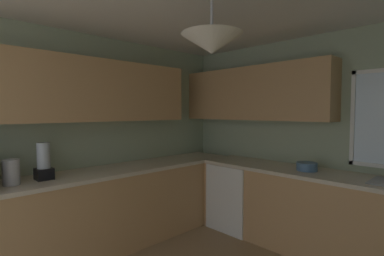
{
  "coord_description": "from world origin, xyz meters",
  "views": [
    {
      "loc": [
        1.4,
        -1.55,
        1.57
      ],
      "look_at": [
        -0.74,
        0.52,
        1.39
      ],
      "focal_mm": 27.0,
      "sensor_mm": 36.0,
      "label": 1
    }
  ],
  "objects_px": {
    "blender_appliance": "(44,163)",
    "kettle": "(11,172)",
    "dishwasher": "(237,195)",
    "bowl": "(307,167)"
  },
  "relations": [
    {
      "from": "blender_appliance",
      "to": "kettle",
      "type": "bearing_deg",
      "value": -85.91
    },
    {
      "from": "dishwasher",
      "to": "blender_appliance",
      "type": "xyz_separation_m",
      "value": [
        -0.66,
        -2.22,
        0.64
      ]
    },
    {
      "from": "dishwasher",
      "to": "blender_appliance",
      "type": "bearing_deg",
      "value": -106.57
    },
    {
      "from": "dishwasher",
      "to": "bowl",
      "type": "distance_m",
      "value": 1.07
    },
    {
      "from": "bowl",
      "to": "blender_appliance",
      "type": "height_order",
      "value": "blender_appliance"
    },
    {
      "from": "kettle",
      "to": "blender_appliance",
      "type": "distance_m",
      "value": 0.28
    },
    {
      "from": "dishwasher",
      "to": "bowl",
      "type": "relative_size",
      "value": 3.87
    },
    {
      "from": "dishwasher",
      "to": "bowl",
      "type": "bearing_deg",
      "value": 1.84
    },
    {
      "from": "dishwasher",
      "to": "bowl",
      "type": "xyz_separation_m",
      "value": [
        0.93,
        0.03,
        0.52
      ]
    },
    {
      "from": "kettle",
      "to": "blender_appliance",
      "type": "xyz_separation_m",
      "value": [
        -0.02,
        0.28,
        0.05
      ]
    }
  ]
}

